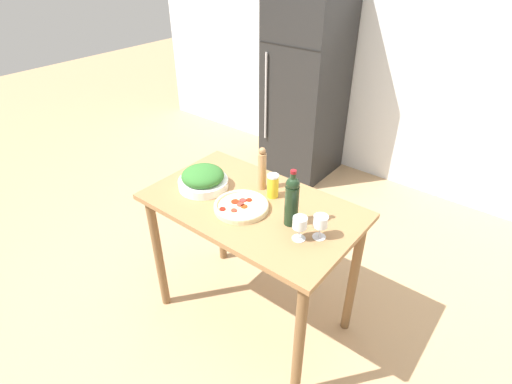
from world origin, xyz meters
name	(u,v)px	position (x,y,z in m)	size (l,w,h in m)	color
ground_plane	(253,313)	(0.00, 0.00, 0.00)	(14.00, 14.00, 0.00)	tan
wall_back	(415,52)	(0.00, 2.29, 1.30)	(6.40, 0.08, 2.60)	silver
refrigerator	(306,84)	(-0.86, 1.91, 0.94)	(0.65, 0.69, 1.89)	black
prep_counter	(252,224)	(0.00, 0.00, 0.76)	(1.20, 0.71, 0.91)	olive
wine_bottle	(292,200)	(0.27, -0.01, 1.06)	(0.07, 0.07, 0.32)	black
wine_glass_near	(300,224)	(0.37, -0.09, 1.00)	(0.07, 0.07, 0.13)	silver
wine_glass_far	(321,222)	(0.45, -0.02, 1.00)	(0.07, 0.07, 0.13)	silver
pepper_mill	(262,169)	(-0.06, 0.17, 1.04)	(0.05, 0.05, 0.27)	#AD7F51
salad_bowl	(203,179)	(-0.34, -0.04, 0.97)	(0.29, 0.29, 0.13)	white
homemade_pizza	(241,206)	(-0.02, -0.07, 0.93)	(0.30, 0.30, 0.03)	beige
salt_canister	(273,186)	(0.04, 0.13, 0.98)	(0.07, 0.07, 0.14)	yellow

